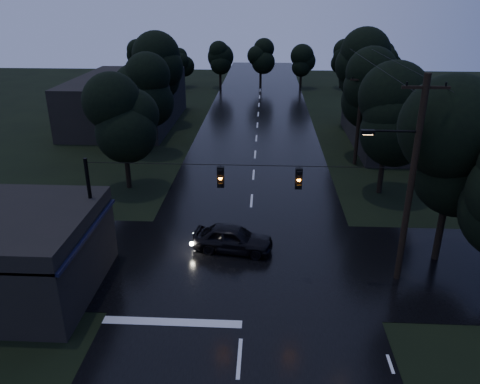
{
  "coord_description": "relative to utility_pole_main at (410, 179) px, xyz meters",
  "views": [
    {
      "loc": [
        0.79,
        -9.1,
        12.99
      ],
      "look_at": [
        -0.52,
        14.99,
        2.77
      ],
      "focal_mm": 35.0,
      "sensor_mm": 36.0,
      "label": 1
    }
  ],
  "objects": [
    {
      "name": "main_road",
      "position": [
        -7.41,
        19.0,
        -5.26
      ],
      "size": [
        12.0,
        120.0,
        0.02
      ],
      "primitive_type": "cube",
      "color": "black",
      "rests_on": "ground"
    },
    {
      "name": "tree_corner_near",
      "position": [
        2.59,
        2.0,
        0.74
      ],
      "size": [
        4.48,
        4.48,
        9.44
      ],
      "color": "black",
      "rests_on": "ground"
    },
    {
      "name": "tree_left_b",
      "position": [
        -17.01,
        19.0,
        0.36
      ],
      "size": [
        4.2,
        4.2,
        8.85
      ],
      "color": "black",
      "rests_on": "ground"
    },
    {
      "name": "span_signals",
      "position": [
        -6.85,
        -0.01,
        -0.01
      ],
      "size": [
        15.0,
        0.37,
        1.12
      ],
      "color": "black",
      "rests_on": "ground"
    },
    {
      "name": "cross_street",
      "position": [
        -7.41,
        1.0,
        -5.26
      ],
      "size": [
        60.0,
        9.0,
        0.02
      ],
      "primitive_type": "cube",
      "color": "black",
      "rests_on": "ground"
    },
    {
      "name": "tree_right_c",
      "position": [
        2.79,
        29.0,
        1.11
      ],
      "size": [
        4.76,
        4.76,
        10.03
      ],
      "color": "black",
      "rests_on": "ground"
    },
    {
      "name": "utility_pole_main",
      "position": [
        0.0,
        0.0,
        0.0
      ],
      "size": [
        3.5,
        0.3,
        10.0
      ],
      "color": "black",
      "rests_on": "ground"
    },
    {
      "name": "building_far_right",
      "position": [
        6.59,
        23.0,
        -3.06
      ],
      "size": [
        10.0,
        14.0,
        4.4
      ],
      "primitive_type": "cube",
      "color": "black",
      "rests_on": "ground"
    },
    {
      "name": "tree_left_a",
      "position": [
        -16.41,
        11.0,
        -0.02
      ],
      "size": [
        3.92,
        3.92,
        8.26
      ],
      "color": "black",
      "rests_on": "ground"
    },
    {
      "name": "tree_right_b",
      "position": [
        2.19,
        19.0,
        0.74
      ],
      "size": [
        4.48,
        4.48,
        9.44
      ],
      "color": "black",
      "rests_on": "ground"
    },
    {
      "name": "tree_left_c",
      "position": [
        -17.61,
        29.0,
        0.74
      ],
      "size": [
        4.48,
        4.48,
        9.44
      ],
      "color": "black",
      "rests_on": "ground"
    },
    {
      "name": "anchor_pole_left",
      "position": [
        -14.91,
        0.0,
        -2.26
      ],
      "size": [
        0.18,
        0.18,
        6.0
      ],
      "primitive_type": "cylinder",
      "color": "black",
      "rests_on": "ground"
    },
    {
      "name": "building_far_left",
      "position": [
        -21.41,
        29.0,
        -2.76
      ],
      "size": [
        10.0,
        16.0,
        5.0
      ],
      "primitive_type": "cube",
      "color": "black",
      "rests_on": "ground"
    },
    {
      "name": "tree_right_a",
      "position": [
        1.59,
        11.0,
        0.36
      ],
      "size": [
        4.2,
        4.2,
        8.85
      ],
      "color": "black",
      "rests_on": "ground"
    },
    {
      "name": "utility_pole_far",
      "position": [
        0.89,
        17.0,
        -1.38
      ],
      "size": [
        2.0,
        0.3,
        7.5
      ],
      "color": "black",
      "rests_on": "ground"
    },
    {
      "name": "car",
      "position": [
        -8.22,
        2.29,
        -4.52
      ],
      "size": [
        4.57,
        2.41,
        1.48
      ],
      "primitive_type": "imported",
      "rotation": [
        0.0,
        0.0,
        1.41
      ],
      "color": "black",
      "rests_on": "ground"
    }
  ]
}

